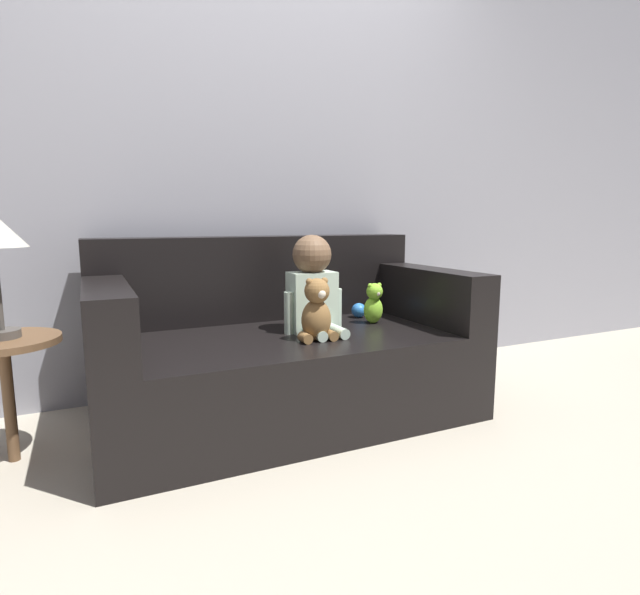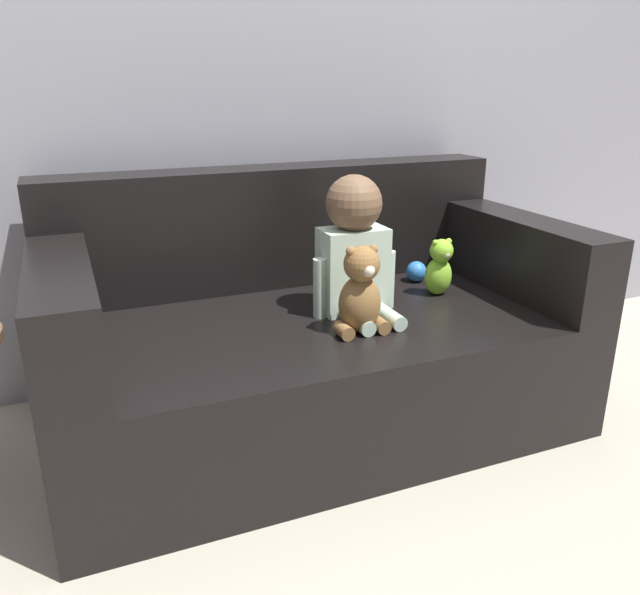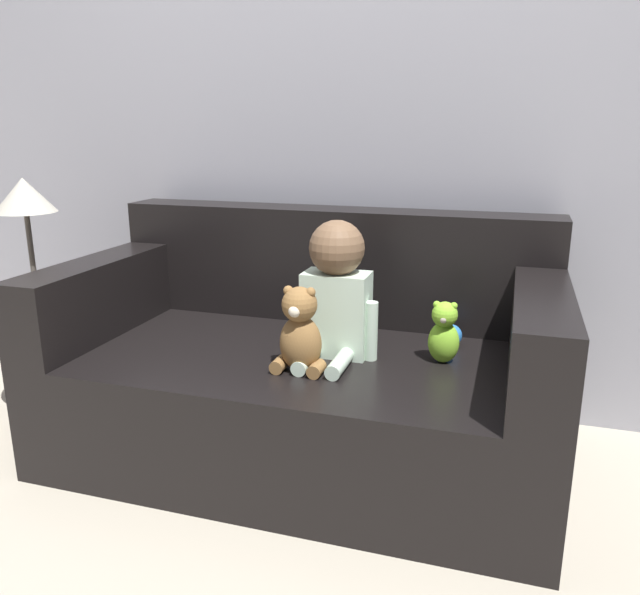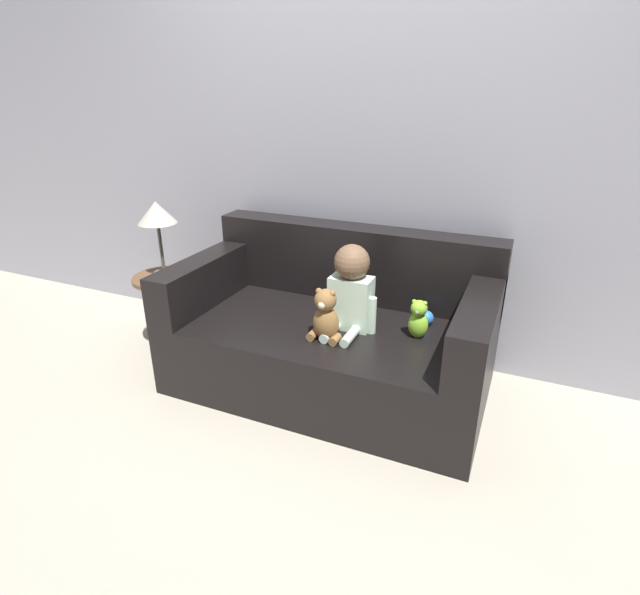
{
  "view_description": "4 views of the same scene",
  "coord_description": "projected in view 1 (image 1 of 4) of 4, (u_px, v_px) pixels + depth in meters",
  "views": [
    {
      "loc": [
        -0.79,
        -2.03,
        0.88
      ],
      "look_at": [
        0.1,
        -0.14,
        0.55
      ],
      "focal_mm": 28.0,
      "sensor_mm": 36.0,
      "label": 1
    },
    {
      "loc": [
        -0.7,
        -1.71,
        1.09
      ],
      "look_at": [
        0.01,
        0.0,
        0.43
      ],
      "focal_mm": 35.0,
      "sensor_mm": 36.0,
      "label": 2
    },
    {
      "loc": [
        0.64,
        -1.83,
        1.09
      ],
      "look_at": [
        0.09,
        -0.09,
        0.59
      ],
      "focal_mm": 35.0,
      "sensor_mm": 36.0,
      "label": 3
    },
    {
      "loc": [
        0.89,
        -2.15,
        1.51
      ],
      "look_at": [
        -0.0,
        -0.12,
        0.56
      ],
      "focal_mm": 28.0,
      "sensor_mm": 36.0,
      "label": 4
    }
  ],
  "objects": [
    {
      "name": "teddy_bear_brown",
      "position": [
        317.0,
        311.0,
        2.05
      ],
      "size": [
        0.15,
        0.12,
        0.26
      ],
      "color": "olive",
      "rests_on": "couch"
    },
    {
      "name": "wall_back",
      "position": [
        247.0,
        137.0,
        2.56
      ],
      "size": [
        8.0,
        0.05,
        2.6
      ],
      "color": "#93939E",
      "rests_on": "ground_plane"
    },
    {
      "name": "person_baby",
      "position": [
        313.0,
        285.0,
        2.22
      ],
      "size": [
        0.28,
        0.31,
        0.43
      ],
      "color": "silver",
      "rests_on": "couch"
    },
    {
      "name": "ground_plane",
      "position": [
        287.0,
        414.0,
        2.28
      ],
      "size": [
        12.0,
        12.0,
        0.0
      ],
      "primitive_type": "plane",
      "color": "#B7AD99"
    },
    {
      "name": "plush_toy_side",
      "position": [
        374.0,
        303.0,
        2.4
      ],
      "size": [
        0.1,
        0.09,
        0.2
      ],
      "color": "#8CD133",
      "rests_on": "couch"
    },
    {
      "name": "couch",
      "position": [
        282.0,
        350.0,
        2.29
      ],
      "size": [
        1.62,
        0.89,
        0.8
      ],
      "color": "black",
      "rests_on": "ground_plane"
    },
    {
      "name": "toy_ball",
      "position": [
        359.0,
        310.0,
        2.56
      ],
      "size": [
        0.07,
        0.07,
        0.07
      ],
      "color": "#337FDB",
      "rests_on": "couch"
    }
  ]
}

